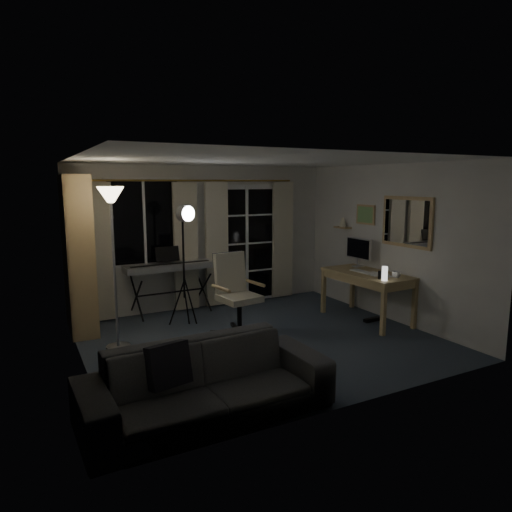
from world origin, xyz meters
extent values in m
cube|color=#343F4C|center=(0.00, 0.00, -0.01)|extent=(4.50, 4.00, 0.02)
cube|color=white|center=(-1.05, 1.98, 1.50)|extent=(1.20, 0.06, 1.40)
cube|color=black|center=(-1.05, 1.95, 1.50)|extent=(1.10, 0.02, 1.30)
cube|color=white|center=(-1.05, 1.94, 1.50)|extent=(0.04, 0.03, 1.30)
cube|color=white|center=(0.75, 1.98, 1.02)|extent=(1.32, 0.06, 2.11)
cube|color=black|center=(0.45, 1.95, 1.02)|extent=(0.55, 0.02, 1.95)
cube|color=black|center=(1.05, 1.95, 1.02)|extent=(0.55, 0.02, 1.95)
cube|color=white|center=(0.75, 1.94, 1.02)|extent=(0.05, 0.04, 2.05)
cube|color=white|center=(0.75, 1.94, 0.55)|extent=(1.15, 0.03, 0.03)
cube|color=white|center=(0.75, 1.94, 1.05)|extent=(1.15, 0.03, 0.03)
cube|color=white|center=(0.75, 1.94, 1.55)|extent=(1.15, 0.03, 0.03)
cylinder|color=gold|center=(-0.15, 1.90, 2.15)|extent=(3.50, 0.03, 0.03)
cube|color=#F6F4C9|center=(-1.75, 1.88, 1.08)|extent=(0.40, 0.07, 2.10)
cube|color=#F6F4C9|center=(-0.40, 1.88, 1.08)|extent=(0.40, 0.07, 2.10)
cube|color=#F6F4C9|center=(0.15, 1.88, 1.08)|extent=(0.40, 0.07, 2.10)
cube|color=#F6F4C9|center=(1.45, 1.88, 1.08)|extent=(0.40, 0.07, 2.10)
cube|color=tan|center=(-2.10, 1.12, 1.11)|extent=(0.36, 0.04, 2.23)
cube|color=tan|center=(-2.08, 2.12, 1.11)|extent=(0.36, 0.04, 2.23)
cube|color=tan|center=(-2.25, 1.62, 1.11)|extent=(0.06, 1.00, 2.23)
cube|color=tan|center=(-2.09, 1.62, 0.03)|extent=(0.38, 1.01, 0.03)
cube|color=tan|center=(-2.09, 1.62, 0.45)|extent=(0.38, 1.01, 0.03)
cube|color=tan|center=(-2.09, 1.62, 0.87)|extent=(0.38, 1.01, 0.03)
cube|color=tan|center=(-2.09, 1.62, 1.29)|extent=(0.38, 1.01, 0.03)
cube|color=tan|center=(-2.09, 1.62, 1.71)|extent=(0.38, 1.01, 0.03)
cube|color=tan|center=(-2.09, 1.62, 2.19)|extent=(0.38, 1.01, 0.03)
cube|color=beige|center=(-2.08, 1.20, 0.60)|extent=(0.25, 0.07, 0.29)
cube|color=#AD6E48|center=(-2.08, 1.31, 0.57)|extent=(0.25, 0.05, 0.23)
cube|color=#3B3B3B|center=(-2.07, 1.41, 0.59)|extent=(0.25, 0.05, 0.26)
cube|color=#AD6E48|center=(-2.07, 1.49, 0.63)|extent=(0.25, 0.05, 0.33)
cube|color=beige|center=(-2.07, 1.58, 0.59)|extent=(0.25, 0.06, 0.26)
cube|color=#BC3539|center=(-2.07, 1.68, 0.59)|extent=(0.25, 0.05, 0.27)
cube|color=#4535A1|center=(-2.06, 1.76, 0.60)|extent=(0.25, 0.06, 0.27)
cube|color=#AD6E48|center=(-2.06, 1.86, 0.59)|extent=(0.25, 0.04, 0.26)
cube|color=#BC3539|center=(-2.06, 1.94, 0.59)|extent=(0.25, 0.07, 0.27)
cube|color=#3B3B3B|center=(-2.06, 2.05, 0.61)|extent=(0.25, 0.04, 0.29)
cube|color=#4535A1|center=(-2.08, 1.20, 1.04)|extent=(0.25, 0.04, 0.30)
cube|color=#3B3B3B|center=(-2.08, 1.29, 1.03)|extent=(0.25, 0.07, 0.30)
cube|color=#3B3B3B|center=(-2.07, 1.39, 1.01)|extent=(0.25, 0.05, 0.26)
cube|color=#4535A1|center=(-2.07, 1.48, 1.00)|extent=(0.25, 0.04, 0.24)
cube|color=#4535A1|center=(-2.07, 1.56, 1.01)|extent=(0.25, 0.05, 0.26)
cube|color=#3B3B3B|center=(-2.07, 1.64, 1.04)|extent=(0.25, 0.04, 0.31)
cube|color=#3B3B3B|center=(-2.06, 1.73, 1.00)|extent=(0.25, 0.06, 0.24)
cube|color=#C8734B|center=(-2.06, 1.82, 1.01)|extent=(0.25, 0.05, 0.26)
cube|color=#AD6E48|center=(-2.06, 1.91, 1.02)|extent=(0.25, 0.04, 0.27)
cube|color=#3B3B3B|center=(-2.06, 1.99, 1.01)|extent=(0.25, 0.04, 0.26)
cube|color=#BC3539|center=(-2.08, 1.20, 1.46)|extent=(0.25, 0.05, 0.31)
cube|color=#3B3B3B|center=(-2.08, 1.29, 1.43)|extent=(0.25, 0.04, 0.24)
cube|color=beige|center=(-2.07, 1.37, 1.47)|extent=(0.25, 0.04, 0.33)
cube|color=beige|center=(-2.07, 1.45, 1.46)|extent=(0.25, 0.04, 0.30)
cube|color=#AD6E48|center=(-2.07, 1.53, 1.43)|extent=(0.25, 0.04, 0.25)
cube|color=#4535A1|center=(-2.07, 1.61, 1.43)|extent=(0.25, 0.05, 0.26)
cylinder|color=#B2B2B7|center=(-1.78, 0.61, 0.02)|extent=(0.39, 0.39, 0.03)
cylinder|color=#B2B2B7|center=(-1.78, 0.61, 0.99)|extent=(0.04, 0.04, 1.92)
cone|color=#FFE5B2|center=(-1.78, 0.61, 1.97)|extent=(0.41, 0.41, 0.20)
cylinder|color=black|center=(-1.28, 1.68, 0.39)|extent=(0.05, 0.69, 0.63)
cylinder|color=black|center=(-1.28, 1.68, 0.39)|extent=(0.05, 0.69, 0.63)
cylinder|color=black|center=(-0.18, 1.72, 0.39)|extent=(0.05, 0.69, 0.63)
cylinder|color=black|center=(-0.18, 1.72, 0.39)|extent=(0.05, 0.69, 0.63)
cylinder|color=black|center=(-0.73, 1.70, 0.39)|extent=(1.10, 0.06, 0.03)
cube|color=silver|center=(-0.73, 1.70, 0.80)|extent=(1.44, 0.41, 0.10)
cube|color=white|center=(-0.73, 1.61, 0.84)|extent=(1.32, 0.20, 0.02)
cube|color=black|center=(-0.73, 1.66, 0.85)|extent=(1.28, 0.13, 0.01)
cube|color=black|center=(-0.74, 1.81, 0.99)|extent=(0.39, 0.09, 0.24)
cylinder|color=black|center=(-0.57, 1.22, 0.33)|extent=(0.14, 0.27, 0.73)
cylinder|color=black|center=(-0.78, 1.24, 0.33)|extent=(0.29, 0.06, 0.74)
cylinder|color=black|center=(-0.69, 1.05, 0.33)|extent=(0.18, 0.24, 0.74)
cylinder|color=black|center=(-0.68, 1.17, 1.05)|extent=(0.04, 0.04, 1.27)
cylinder|color=silver|center=(-0.66, 1.12, 1.68)|extent=(0.28, 0.22, 0.24)
cylinder|color=white|center=(-0.63, 1.05, 1.68)|extent=(0.20, 0.11, 0.21)
cube|color=black|center=(0.05, 0.34, 0.05)|extent=(0.35, 0.10, 0.04)
cylinder|color=black|center=(0.14, 0.36, 0.03)|extent=(0.06, 0.06, 0.05)
cube|color=black|center=(-0.14, 0.55, 0.05)|extent=(0.12, 0.35, 0.04)
cylinder|color=black|center=(-0.12, 0.63, 0.03)|extent=(0.06, 0.06, 0.05)
cube|color=black|center=(-0.39, 0.42, 0.05)|extent=(0.33, 0.21, 0.04)
cylinder|color=black|center=(-0.47, 0.47, 0.03)|extent=(0.06, 0.06, 0.05)
cube|color=black|center=(-0.35, 0.15, 0.05)|extent=(0.29, 0.28, 0.04)
cylinder|color=black|center=(-0.42, 0.09, 0.03)|extent=(0.06, 0.06, 0.05)
cube|color=black|center=(-0.08, 0.10, 0.05)|extent=(0.20, 0.34, 0.04)
cylinder|color=black|center=(-0.04, 0.02, 0.03)|extent=(0.06, 0.06, 0.05)
cylinder|color=black|center=(-0.18, 0.31, 0.30)|extent=(0.07, 0.07, 0.43)
cube|color=beige|center=(-0.18, 0.31, 0.54)|extent=(0.56, 0.56, 0.09)
cube|color=beige|center=(-0.21, 0.55, 0.87)|extent=(0.49, 0.20, 0.57)
cube|color=black|center=(-0.22, 0.59, 0.89)|extent=(0.47, 0.17, 0.52)
cylinder|color=tan|center=(-0.46, 0.29, 0.72)|extent=(0.11, 0.44, 0.05)
cylinder|color=tan|center=(0.09, 0.37, 0.72)|extent=(0.11, 0.44, 0.05)
cube|color=#9E8351|center=(1.88, 0.06, 0.73)|extent=(0.76, 1.44, 0.04)
cube|color=#9E8351|center=(1.88, 0.06, 0.66)|extent=(0.72, 1.39, 0.10)
cube|color=#9E8351|center=(1.59, -0.61, 0.36)|extent=(0.06, 0.06, 0.71)
cube|color=#9E8351|center=(2.22, -0.59, 0.36)|extent=(0.06, 0.06, 0.71)
cube|color=#9E8351|center=(1.54, 0.71, 0.36)|extent=(0.06, 0.06, 0.71)
cube|color=#9E8351|center=(2.17, 0.74, 0.36)|extent=(0.06, 0.06, 0.71)
cube|color=silver|center=(2.08, 0.51, 0.76)|extent=(0.19, 0.13, 0.02)
cube|color=silver|center=(2.08, 0.51, 0.90)|extent=(0.04, 0.03, 0.22)
cube|color=silver|center=(2.08, 0.51, 1.06)|extent=(0.06, 0.54, 0.34)
cube|color=black|center=(2.06, 0.51, 1.06)|extent=(0.03, 0.50, 0.30)
cube|color=white|center=(1.82, 0.11, 0.76)|extent=(0.16, 0.43, 0.02)
cube|color=white|center=(1.79, -0.19, 0.76)|extent=(0.06, 0.10, 0.02)
cube|color=white|center=(1.93, -0.08, 0.76)|extent=(0.27, 0.34, 0.01)
cube|color=white|center=(1.91, -0.29, 0.76)|extent=(0.22, 0.16, 0.00)
cube|color=black|center=(1.71, -0.40, 0.82)|extent=(0.05, 0.04, 0.12)
cylinder|color=white|center=(1.70, -0.50, 0.86)|extent=(0.08, 0.08, 0.20)
cube|color=black|center=(1.93, -0.03, 0.03)|extent=(0.30, 0.09, 0.05)
imported|color=silver|center=(1.98, -0.44, 0.82)|extent=(0.13, 0.10, 0.12)
cube|color=tan|center=(2.23, -0.35, 1.55)|extent=(0.04, 0.94, 0.74)
cube|color=white|center=(2.21, -0.35, 1.55)|extent=(0.01, 0.84, 0.64)
cube|color=tan|center=(2.23, 0.55, 1.60)|extent=(0.03, 0.42, 0.32)
cube|color=teal|center=(2.21, 0.55, 1.60)|extent=(0.00, 0.36, 0.26)
cube|color=tan|center=(2.16, 1.05, 1.35)|extent=(0.16, 0.30, 0.02)
cone|color=beige|center=(2.16, 1.05, 1.44)|extent=(0.12, 0.12, 0.15)
imported|color=#2E2E30|center=(-1.40, -1.55, 0.44)|extent=(2.28, 0.74, 0.89)
cube|color=black|center=(-1.73, -1.45, 0.52)|extent=(0.42, 0.28, 0.40)
camera|label=1|loc=(-2.83, -5.21, 2.13)|focal=32.00mm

